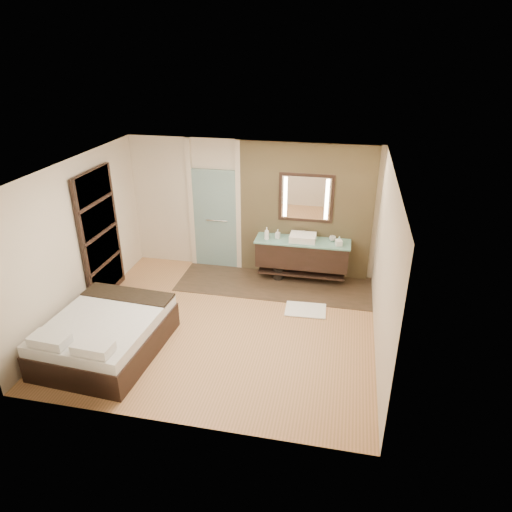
% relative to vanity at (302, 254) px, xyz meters
% --- Properties ---
extents(floor, '(5.00, 5.00, 0.00)m').
position_rel_vanity_xyz_m(floor, '(-1.10, -1.92, -0.58)').
color(floor, '#A77646').
rests_on(floor, ground).
extents(tile_strip, '(3.80, 1.30, 0.01)m').
position_rel_vanity_xyz_m(tile_strip, '(-0.50, -0.32, -0.57)').
color(tile_strip, '#33281C').
rests_on(tile_strip, floor).
extents(stone_wall, '(2.60, 0.08, 2.70)m').
position_rel_vanity_xyz_m(stone_wall, '(0.00, 0.29, 0.77)').
color(stone_wall, tan).
rests_on(stone_wall, floor).
extents(vanity, '(1.85, 0.55, 0.88)m').
position_rel_vanity_xyz_m(vanity, '(0.00, 0.00, 0.00)').
color(vanity, black).
rests_on(vanity, stone_wall).
extents(mirror_unit, '(1.06, 0.04, 0.96)m').
position_rel_vanity_xyz_m(mirror_unit, '(0.00, 0.24, 1.07)').
color(mirror_unit, black).
rests_on(mirror_unit, stone_wall).
extents(frosted_door, '(1.10, 0.12, 2.70)m').
position_rel_vanity_xyz_m(frosted_door, '(-1.85, 0.28, 0.56)').
color(frosted_door, '#B6E7E6').
rests_on(frosted_door, floor).
extents(shoji_partition, '(0.06, 1.20, 2.40)m').
position_rel_vanity_xyz_m(shoji_partition, '(-3.53, -1.32, 0.63)').
color(shoji_partition, black).
rests_on(shoji_partition, floor).
extents(bed, '(1.66, 2.03, 0.75)m').
position_rel_vanity_xyz_m(bed, '(-2.67, -2.96, -0.27)').
color(bed, black).
rests_on(bed, floor).
extents(bath_mat, '(0.74, 0.53, 0.02)m').
position_rel_vanity_xyz_m(bath_mat, '(0.22, -1.17, -0.56)').
color(bath_mat, white).
rests_on(bath_mat, floor).
extents(waste_bin, '(0.20, 0.20, 0.26)m').
position_rel_vanity_xyz_m(waste_bin, '(-0.46, -0.07, -0.45)').
color(waste_bin, black).
rests_on(waste_bin, floor).
extents(tissue_box, '(0.15, 0.15, 0.10)m').
position_rel_vanity_xyz_m(tissue_box, '(0.69, -0.10, 0.33)').
color(tissue_box, silver).
rests_on(tissue_box, vanity).
extents(soap_bottle_a, '(0.12, 0.12, 0.25)m').
position_rel_vanity_xyz_m(soap_bottle_a, '(-0.70, -0.10, 0.41)').
color(soap_bottle_a, white).
rests_on(soap_bottle_a, vanity).
extents(soap_bottle_b, '(0.09, 0.09, 0.18)m').
position_rel_vanity_xyz_m(soap_bottle_b, '(-0.50, 0.01, 0.37)').
color(soap_bottle_b, '#B2B2B2').
rests_on(soap_bottle_b, vanity).
extents(soap_bottle_c, '(0.13, 0.13, 0.14)m').
position_rel_vanity_xyz_m(soap_bottle_c, '(0.69, -0.01, 0.36)').
color(soap_bottle_c, '#A3CDC4').
rests_on(soap_bottle_c, vanity).
extents(cup, '(0.13, 0.13, 0.10)m').
position_rel_vanity_xyz_m(cup, '(0.57, 0.09, 0.33)').
color(cup, silver).
rests_on(cup, vanity).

